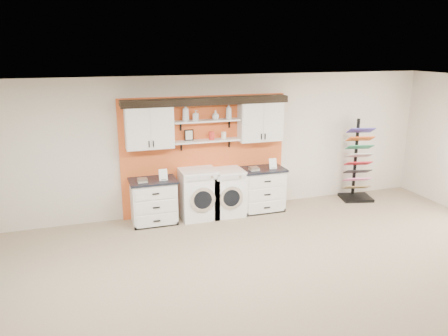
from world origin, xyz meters
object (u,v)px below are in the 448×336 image
object	(u,v)px
base_cabinet_left	(154,201)
washer	(198,194)
base_cabinet_right	(261,189)
sample_rack	(357,175)
dryer	(226,192)

from	to	relation	value
base_cabinet_left	washer	world-z (taller)	washer
base_cabinet_right	sample_rack	xyz separation A→B (m)	(2.30, -0.02, 0.10)
base_cabinet_right	dryer	xyz separation A→B (m)	(-0.78, -0.00, 0.02)
base_cabinet_left	washer	xyz separation A→B (m)	(0.90, -0.00, 0.06)
base_cabinet_left	sample_rack	xyz separation A→B (m)	(4.56, -0.02, 0.12)
base_cabinet_right	sample_rack	distance (m)	2.30
dryer	base_cabinet_left	bearing A→B (deg)	179.87
dryer	sample_rack	world-z (taller)	sample_rack
base_cabinet_left	dryer	world-z (taller)	dryer
base_cabinet_right	washer	bearing A→B (deg)	-179.86
sample_rack	base_cabinet_right	bearing A→B (deg)	-167.39
washer	dryer	world-z (taller)	washer
base_cabinet_left	sample_rack	world-z (taller)	sample_rack
base_cabinet_right	dryer	size ratio (longest dim) A/B	0.98
base_cabinet_right	base_cabinet_left	bearing A→B (deg)	180.00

